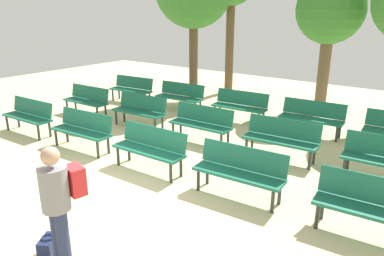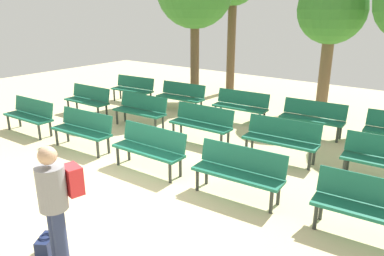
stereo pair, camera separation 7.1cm
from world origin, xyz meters
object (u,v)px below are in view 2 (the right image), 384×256
at_px(bench_r2_c2, 241,105).
at_px(bench_r0_c4, 373,205).
at_px(bench_r1_c3, 281,137).
at_px(bench_r2_c0, 133,88).
at_px(tree_1, 332,12).
at_px(handbag, 47,245).
at_px(bench_r0_c3, 239,169).
at_px(bench_r1_c1, 141,109).
at_px(bench_r2_c1, 181,95).
at_px(bench_r2_c3, 313,116).
at_px(visitor_with_backpack, 56,201).
at_px(bench_r1_c2, 202,122).
at_px(bench_r1_c0, 88,99).
at_px(bench_r0_c2, 150,146).
at_px(bench_r0_c1, 83,128).
at_px(bench_r0_c0, 30,114).

bearing_deg(bench_r2_c2, bench_r0_c4, -44.41).
distance_m(bench_r1_c3, bench_r2_c0, 6.47).
relative_size(tree_1, handbag, 11.25).
bearing_deg(bench_r0_c3, bench_r1_c1, 152.39).
relative_size(bench_r1_c3, bench_r2_c1, 1.00).
xyz_separation_m(bench_r2_c3, visitor_with_backpack, (-0.69, -6.92, 0.43)).
bearing_deg(visitor_with_backpack, bench_r2_c3, -83.34).
relative_size(bench_r1_c3, visitor_with_backpack, 0.99).
relative_size(bench_r1_c2, handbag, 4.40).
distance_m(bench_r1_c0, bench_r2_c0, 1.97).
xyz_separation_m(bench_r0_c2, bench_r0_c4, (4.10, 0.21, 0.00)).
bearing_deg(bench_r0_c1, bench_r1_c3, 25.01).
distance_m(bench_r0_c0, bench_r0_c1, 2.08).
bearing_deg(handbag, bench_r2_c2, 98.22).
xyz_separation_m(bench_r0_c0, bench_r2_c3, (5.98, 4.27, 0.00)).
height_order(bench_r1_c1, visitor_with_backpack, visitor_with_backpack).
bearing_deg(bench_r1_c3, handbag, -106.79).
bearing_deg(bench_r2_c1, bench_r2_c0, 179.91).
bearing_deg(bench_r2_c1, bench_r2_c3, -0.94).
xyz_separation_m(bench_r0_c3, bench_r1_c1, (-4.16, 1.81, 0.00)).
height_order(bench_r1_c1, bench_r2_c3, same).
xyz_separation_m(bench_r1_c3, bench_r2_c1, (-4.20, 1.79, 0.00)).
bearing_deg(bench_r2_c2, bench_r1_c1, -136.53).
bearing_deg(visitor_with_backpack, bench_r2_c0, -37.74).
height_order(bench_r1_c2, tree_1, tree_1).
xyz_separation_m(bench_r0_c3, visitor_with_backpack, (-0.82, -2.96, 0.43)).
relative_size(bench_r0_c0, bench_r0_c2, 1.00).
distance_m(bench_r2_c2, tree_1, 4.01).
bearing_deg(bench_r1_c0, tree_1, 40.62).
xyz_separation_m(bench_r1_c2, bench_r2_c2, (-0.08, 2.03, 0.00)).
height_order(bench_r2_c1, bench_r2_c3, same).
relative_size(bench_r0_c0, bench_r1_c1, 1.00).
relative_size(bench_r0_c3, bench_r2_c2, 1.00).
height_order(bench_r1_c1, bench_r2_c1, same).
relative_size(bench_r1_c1, tree_1, 0.39).
bearing_deg(bench_r2_c0, visitor_with_backpack, -54.76).
bearing_deg(bench_r1_c0, handbag, -43.98).
bearing_deg(bench_r0_c1, tree_1, 60.68).
bearing_deg(bench_r2_c1, bench_r2_c2, -0.62).
relative_size(bench_r0_c0, visitor_with_backpack, 0.98).
height_order(bench_r1_c1, tree_1, tree_1).
distance_m(bench_r0_c2, handbag, 2.95).
relative_size(bench_r0_c1, bench_r1_c2, 1.01).
relative_size(bench_r0_c2, bench_r2_c0, 0.99).
distance_m(bench_r1_c0, bench_r1_c3, 6.18).
height_order(bench_r0_c4, bench_r2_c2, same).
bearing_deg(bench_r1_c1, bench_r2_c3, 24.86).
xyz_separation_m(bench_r0_c2, bench_r1_c3, (1.88, 2.10, 0.00)).
distance_m(bench_r0_c1, bench_r0_c3, 4.04).
height_order(bench_r2_c3, tree_1, tree_1).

